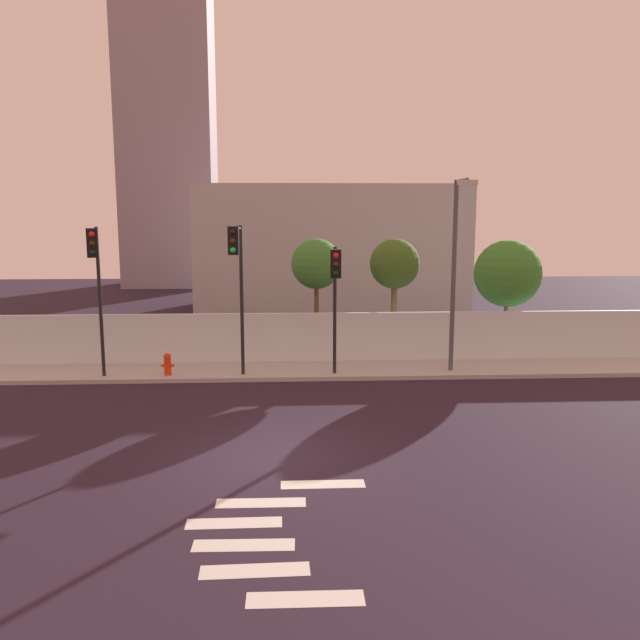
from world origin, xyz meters
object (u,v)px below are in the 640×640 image
(traffic_light_left, at_px, (96,270))
(traffic_light_right, at_px, (237,269))
(roadside_tree_midleft, at_px, (395,265))
(fire_hydrant, at_px, (168,363))
(traffic_light_center, at_px, (335,284))
(street_lamp_curbside, at_px, (456,259))
(roadside_tree_leftmost, at_px, (316,264))
(roadside_tree_midright, at_px, (508,274))

(traffic_light_left, xyz_separation_m, traffic_light_right, (4.50, 0.20, 0.01))
(roadside_tree_midleft, bearing_deg, fire_hydrant, -158.07)
(traffic_light_left, bearing_deg, traffic_light_right, 2.59)
(traffic_light_center, relative_size, fire_hydrant, 5.66)
(traffic_light_right, distance_m, roadside_tree_midleft, 7.01)
(fire_hydrant, distance_m, roadside_tree_midleft, 9.44)
(street_lamp_curbside, height_order, roadside_tree_midleft, street_lamp_curbside)
(street_lamp_curbside, distance_m, fire_hydrant, 10.42)
(roadside_tree_leftmost, bearing_deg, roadside_tree_midright, 0.00)
(traffic_light_center, distance_m, roadside_tree_midright, 8.24)
(traffic_light_left, relative_size, roadside_tree_midright, 1.11)
(roadside_tree_leftmost, bearing_deg, traffic_light_left, -150.37)
(traffic_light_right, distance_m, street_lamp_curbside, 7.35)
(roadside_tree_leftmost, xyz_separation_m, roadside_tree_midright, (7.53, 0.00, -0.40))
(street_lamp_curbside, bearing_deg, roadside_tree_midright, 49.21)
(traffic_light_right, bearing_deg, roadside_tree_midleft, 34.05)
(traffic_light_center, xyz_separation_m, roadside_tree_midleft, (2.62, 4.18, 0.23))
(traffic_light_right, relative_size, roadside_tree_midleft, 1.10)
(street_lamp_curbside, relative_size, fire_hydrant, 8.55)
(roadside_tree_leftmost, xyz_separation_m, roadside_tree_midleft, (3.05, 0.00, -0.03))
(traffic_light_right, height_order, street_lamp_curbside, street_lamp_curbside)
(street_lamp_curbside, xyz_separation_m, fire_hydrant, (-9.81, 0.09, -3.51))
(roadside_tree_midleft, bearing_deg, roadside_tree_leftmost, 180.00)
(roadside_tree_midright, bearing_deg, roadside_tree_midleft, 180.00)
(fire_hydrant, xyz_separation_m, roadside_tree_leftmost, (5.25, 3.34, 3.06))
(roadside_tree_midright, bearing_deg, traffic_light_left, -164.40)
(street_lamp_curbside, bearing_deg, traffic_light_left, -176.64)
(traffic_light_left, relative_size, street_lamp_curbside, 0.77)
(traffic_light_center, xyz_separation_m, street_lamp_curbside, (4.14, 0.75, 0.72))
(traffic_light_right, bearing_deg, fire_hydrant, 166.78)
(roadside_tree_leftmost, distance_m, roadside_tree_midright, 7.54)
(traffic_light_left, height_order, traffic_light_center, traffic_light_left)
(roadside_tree_leftmost, distance_m, roadside_tree_midleft, 3.05)
(traffic_light_left, bearing_deg, fire_hydrant, 21.41)
(traffic_light_left, bearing_deg, street_lamp_curbside, 3.36)
(traffic_light_center, height_order, fire_hydrant, traffic_light_center)
(traffic_light_right, xyz_separation_m, roadside_tree_midright, (10.29, 3.92, -0.60))
(traffic_light_center, xyz_separation_m, roadside_tree_midright, (7.10, 4.18, -0.13))
(street_lamp_curbside, xyz_separation_m, roadside_tree_midright, (2.96, 3.43, -0.85))
(roadside_tree_leftmost, bearing_deg, traffic_light_right, -125.12)
(roadside_tree_leftmost, relative_size, roadside_tree_midright, 1.02)
(traffic_light_left, xyz_separation_m, roadside_tree_midright, (14.78, 4.13, -0.60))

